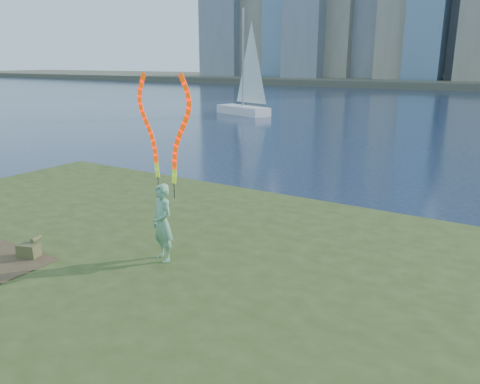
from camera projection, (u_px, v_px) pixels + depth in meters
The scene contains 5 objects.
ground at pixel (145, 272), 10.65m from camera, with size 320.00×320.00×0.00m, color #1A2741.
grassy_knoll at pixel (57, 301), 8.69m from camera, with size 20.00×18.00×0.80m.
woman_with_ribbons at pixel (163, 191), 9.00m from camera, with size 1.91×0.72×3.95m.
canvas_bag at pixel (29, 250), 9.44m from camera, with size 0.47×0.52×0.38m.
sailboat at pixel (245, 97), 41.28m from camera, with size 5.91×3.57×9.02m.
Camera 1 is at (7.05, -7.09, 4.64)m, focal length 35.00 mm.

